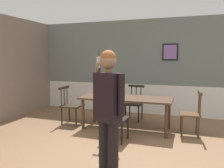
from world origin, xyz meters
TOP-DOWN VIEW (x-y plane):
  - ground_plane at (0.00, 0.00)m, footprint 7.26×7.26m
  - room_back_partition at (0.00, 3.15)m, footprint 6.60×0.17m
  - dining_table at (-0.05, 1.45)m, footprint 2.07×0.88m
  - chair_near_window at (1.36, 1.47)m, footprint 0.45×0.45m
  - chair_by_doorway at (-1.47, 1.42)m, footprint 0.50×0.50m
  - chair_at_table_head at (-0.07, 2.26)m, footprint 0.45×0.45m
  - chair_opposite_corner at (-0.04, 0.63)m, footprint 0.49×0.49m
  - person_figure at (0.28, -0.57)m, footprint 0.52×0.36m

SIDE VIEW (x-z plane):
  - ground_plane at x=0.00m, z-range 0.00..0.00m
  - chair_at_table_head at x=-0.07m, z-range 0.00..0.92m
  - chair_near_window at x=1.36m, z-range 0.00..0.94m
  - chair_by_doorway at x=-1.47m, z-range 0.01..0.94m
  - chair_opposite_corner at x=-0.04m, z-range -0.02..1.00m
  - dining_table at x=-0.05m, z-range 0.29..1.03m
  - person_figure at x=0.28m, z-range 0.14..1.87m
  - room_back_partition at x=0.00m, z-range -0.05..2.69m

